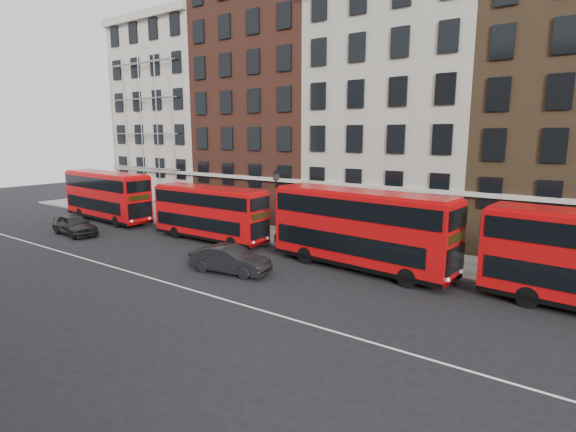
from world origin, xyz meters
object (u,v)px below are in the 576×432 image
Objects in this scene: bus_c at (361,228)px; car_rear at (75,225)px; bus_a at (107,195)px; bus_b at (209,212)px; car_front at (230,259)px.

car_rear is at bearing -162.69° from bus_c.
bus_a is 2.25× the size of car_rear.
bus_b is at bearing -58.41° from car_rear.
bus_a is at bearing 38.00° from car_rear.
bus_c reaches higher than car_front.
bus_a is at bearing 179.38° from bus_b.
bus_a is 13.38m from bus_b.
car_rear is (-10.18, -5.01, -1.37)m from bus_b.
car_front is (6.78, -5.05, -1.40)m from bus_b.
bus_a is 6.16m from car_rear.
bus_b reaches higher than car_front.
car_front is (20.16, -5.05, -1.63)m from bus_a.
bus_c is 23.38m from car_rear.
bus_b is 2.03× the size of car_front.
bus_c reaches higher than car_rear.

